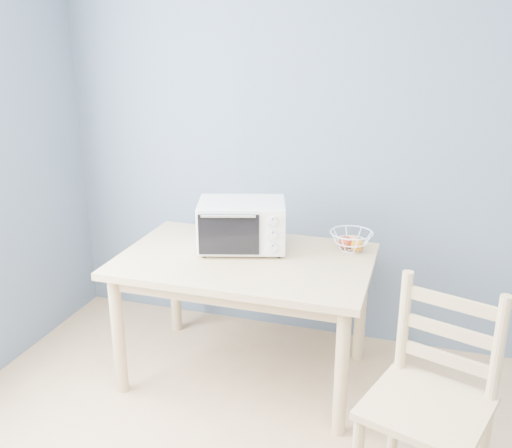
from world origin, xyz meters
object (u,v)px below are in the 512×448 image
(dining_table, at_px, (245,274))
(dining_chair, at_px, (430,406))
(toaster_oven, at_px, (238,224))
(fruit_basket, at_px, (351,241))

(dining_table, distance_m, dining_chair, 1.26)
(dining_table, xyz_separation_m, dining_chair, (1.03, -0.71, -0.16))
(dining_table, bearing_deg, toaster_oven, 124.13)
(dining_table, height_order, toaster_oven, toaster_oven)
(dining_chair, bearing_deg, fruit_basket, 134.59)
(dining_table, height_order, fruit_basket, fruit_basket)
(fruit_basket, bearing_deg, dining_chair, -64.06)
(fruit_basket, bearing_deg, dining_table, -152.59)
(toaster_oven, height_order, fruit_basket, toaster_oven)
(toaster_oven, height_order, dining_chair, toaster_oven)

